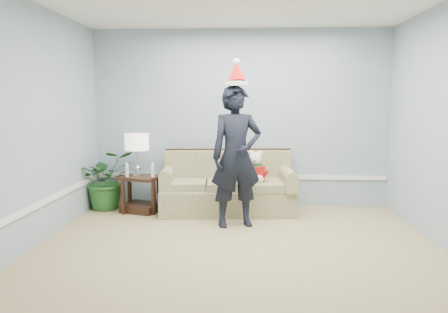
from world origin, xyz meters
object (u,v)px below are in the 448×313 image
side_table (141,198)px  teddy_bear (256,170)px  man (236,157)px  houseplant (107,180)px  sofa (227,190)px  table_lamp (137,144)px

side_table → teddy_bear: teddy_bear is taller
side_table → man: man is taller
man → teddy_bear: bearing=51.5°
houseplant → teddy_bear: size_ratio=1.97×
side_table → man: (1.41, -0.65, 0.70)m
side_table → teddy_bear: (1.67, -0.00, 0.42)m
sofa → man: size_ratio=1.09×
sofa → table_lamp: (-1.31, -0.08, 0.68)m
houseplant → side_table: bearing=-16.1°
houseplant → man: size_ratio=0.49×
side_table → table_lamp: (-0.05, 0.02, 0.79)m
table_lamp → teddy_bear: table_lamp is taller
sofa → table_lamp: size_ratio=3.21×
side_table → table_lamp: table_lamp is taller
sofa → man: 0.96m
table_lamp → houseplant: (-0.51, 0.15, -0.56)m
sofa → houseplant: bearing=173.2°
sofa → houseplant: 1.83m
houseplant → teddy_bear: teddy_bear is taller
sofa → man: bearing=-83.3°
table_lamp → man: man is taller
table_lamp → teddy_bear: bearing=-0.6°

